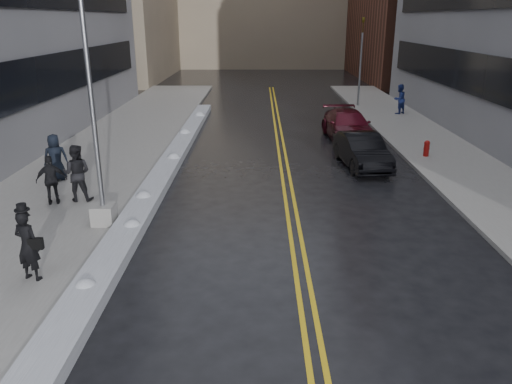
{
  "coord_description": "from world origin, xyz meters",
  "views": [
    {
      "loc": [
        1.43,
        -12.02,
        6.08
      ],
      "look_at": [
        1.33,
        1.67,
        1.3
      ],
      "focal_mm": 35.0,
      "sensor_mm": 36.0,
      "label": 1
    }
  ],
  "objects_px": {
    "traffic_signal": "(361,59)",
    "lamppost": "(97,148)",
    "car_black": "(362,151)",
    "pedestrian_east": "(399,99)",
    "car_maroon": "(348,126)",
    "pedestrian_c": "(56,158)",
    "pedestrian_d": "(52,180)",
    "fire_hydrant": "(427,147)",
    "pedestrian_b": "(77,173)",
    "pedestrian_fedora": "(28,245)"
  },
  "relations": [
    {
      "from": "traffic_signal",
      "to": "car_maroon",
      "type": "height_order",
      "value": "traffic_signal"
    },
    {
      "from": "pedestrian_east",
      "to": "pedestrian_d",
      "type": "bearing_deg",
      "value": 10.31
    },
    {
      "from": "pedestrian_fedora",
      "to": "car_black",
      "type": "distance_m",
      "value": 14.15
    },
    {
      "from": "fire_hydrant",
      "to": "pedestrian_d",
      "type": "bearing_deg",
      "value": -156.61
    },
    {
      "from": "pedestrian_d",
      "to": "car_black",
      "type": "height_order",
      "value": "pedestrian_d"
    },
    {
      "from": "traffic_signal",
      "to": "pedestrian_b",
      "type": "bearing_deg",
      "value": -123.64
    },
    {
      "from": "pedestrian_d",
      "to": "car_maroon",
      "type": "height_order",
      "value": "pedestrian_d"
    },
    {
      "from": "lamppost",
      "to": "pedestrian_d",
      "type": "relative_size",
      "value": 4.55
    },
    {
      "from": "pedestrian_fedora",
      "to": "pedestrian_b",
      "type": "xyz_separation_m",
      "value": [
        -0.74,
        5.48,
        0.1
      ]
    },
    {
      "from": "pedestrian_east",
      "to": "car_maroon",
      "type": "height_order",
      "value": "pedestrian_east"
    },
    {
      "from": "pedestrian_fedora",
      "to": "pedestrian_c",
      "type": "height_order",
      "value": "pedestrian_c"
    },
    {
      "from": "pedestrian_fedora",
      "to": "car_maroon",
      "type": "height_order",
      "value": "pedestrian_fedora"
    },
    {
      "from": "lamppost",
      "to": "traffic_signal",
      "type": "relative_size",
      "value": 1.27
    },
    {
      "from": "lamppost",
      "to": "car_maroon",
      "type": "distance_m",
      "value": 15.2
    },
    {
      "from": "lamppost",
      "to": "car_maroon",
      "type": "bearing_deg",
      "value": 51.69
    },
    {
      "from": "pedestrian_c",
      "to": "car_black",
      "type": "distance_m",
      "value": 12.43
    },
    {
      "from": "pedestrian_east",
      "to": "car_maroon",
      "type": "distance_m",
      "value": 8.17
    },
    {
      "from": "pedestrian_d",
      "to": "pedestrian_east",
      "type": "xyz_separation_m",
      "value": [
        16.03,
        16.95,
        0.12
      ]
    },
    {
      "from": "lamppost",
      "to": "car_black",
      "type": "bearing_deg",
      "value": 36.54
    },
    {
      "from": "fire_hydrant",
      "to": "pedestrian_c",
      "type": "relative_size",
      "value": 0.4
    },
    {
      "from": "pedestrian_east",
      "to": "car_maroon",
      "type": "relative_size",
      "value": 0.37
    },
    {
      "from": "fire_hydrant",
      "to": "pedestrian_b",
      "type": "bearing_deg",
      "value": -156.69
    },
    {
      "from": "pedestrian_c",
      "to": "car_black",
      "type": "bearing_deg",
      "value": 168.68
    },
    {
      "from": "pedestrian_c",
      "to": "pedestrian_east",
      "type": "height_order",
      "value": "pedestrian_east"
    },
    {
      "from": "pedestrian_b",
      "to": "pedestrian_c",
      "type": "bearing_deg",
      "value": -56.93
    },
    {
      "from": "lamppost",
      "to": "pedestrian_fedora",
      "type": "distance_m",
      "value": 3.8
    },
    {
      "from": "traffic_signal",
      "to": "pedestrian_east",
      "type": "relative_size",
      "value": 3.15
    },
    {
      "from": "traffic_signal",
      "to": "lamppost",
      "type": "bearing_deg",
      "value": -118.21
    },
    {
      "from": "pedestrian_d",
      "to": "car_maroon",
      "type": "distance_m",
      "value": 15.37
    },
    {
      "from": "pedestrian_b",
      "to": "pedestrian_fedora",
      "type": "bearing_deg",
      "value": 95.21
    },
    {
      "from": "pedestrian_d",
      "to": "pedestrian_b",
      "type": "bearing_deg",
      "value": -174.72
    },
    {
      "from": "lamppost",
      "to": "pedestrian_fedora",
      "type": "height_order",
      "value": "lamppost"
    },
    {
      "from": "fire_hydrant",
      "to": "car_black",
      "type": "height_order",
      "value": "car_black"
    },
    {
      "from": "lamppost",
      "to": "pedestrian_d",
      "type": "distance_m",
      "value": 3.2
    },
    {
      "from": "traffic_signal",
      "to": "car_black",
      "type": "height_order",
      "value": "traffic_signal"
    },
    {
      "from": "pedestrian_east",
      "to": "pedestrian_b",
      "type": "bearing_deg",
      "value": 11.08
    },
    {
      "from": "pedestrian_c",
      "to": "pedestrian_east",
      "type": "bearing_deg",
      "value": -162.28
    },
    {
      "from": "lamppost",
      "to": "pedestrian_c",
      "type": "bearing_deg",
      "value": 125.42
    },
    {
      "from": "pedestrian_fedora",
      "to": "pedestrian_c",
      "type": "distance_m",
      "value": 8.08
    },
    {
      "from": "pedestrian_fedora",
      "to": "car_black",
      "type": "bearing_deg",
      "value": -117.35
    },
    {
      "from": "car_black",
      "to": "car_maroon",
      "type": "xyz_separation_m",
      "value": [
        0.24,
        5.09,
        0.04
      ]
    },
    {
      "from": "traffic_signal",
      "to": "pedestrian_east",
      "type": "xyz_separation_m",
      "value": [
        2.03,
        -3.32,
        -2.3
      ]
    },
    {
      "from": "traffic_signal",
      "to": "car_maroon",
      "type": "xyz_separation_m",
      "value": [
        -2.44,
        -10.16,
        -2.65
      ]
    },
    {
      "from": "pedestrian_fedora",
      "to": "pedestrian_b",
      "type": "relative_size",
      "value": 0.9
    },
    {
      "from": "traffic_signal",
      "to": "pedestrian_b",
      "type": "distance_m",
      "value": 24.05
    },
    {
      "from": "pedestrian_d",
      "to": "car_maroon",
      "type": "xyz_separation_m",
      "value": [
        11.56,
        10.12,
        -0.23
      ]
    },
    {
      "from": "pedestrian_b",
      "to": "traffic_signal",
      "type": "bearing_deg",
      "value": -126.12
    },
    {
      "from": "traffic_signal",
      "to": "car_maroon",
      "type": "distance_m",
      "value": 10.78
    },
    {
      "from": "pedestrian_c",
      "to": "lamppost",
      "type": "bearing_deg",
      "value": 102.78
    },
    {
      "from": "traffic_signal",
      "to": "car_black",
      "type": "distance_m",
      "value": 15.71
    }
  ]
}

